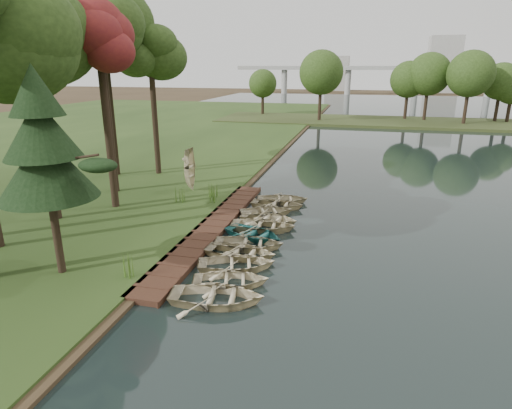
% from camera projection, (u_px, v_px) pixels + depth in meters
% --- Properties ---
extents(ground, '(300.00, 300.00, 0.00)m').
position_uv_depth(ground, '(240.00, 233.00, 22.94)').
color(ground, '#3D2F1D').
extents(boardwalk, '(1.60, 16.00, 0.30)m').
position_uv_depth(boardwalk, '(212.00, 228.00, 23.27)').
color(boardwalk, '#3C2217').
rests_on(boardwalk, ground).
extents(peninsula, '(50.00, 14.00, 0.45)m').
position_uv_depth(peninsula, '(378.00, 122.00, 67.13)').
color(peninsula, '#35401C').
rests_on(peninsula, ground).
extents(far_trees, '(45.60, 5.60, 8.80)m').
position_uv_depth(far_trees, '(359.00, 80.00, 65.99)').
color(far_trees, black).
rests_on(far_trees, peninsula).
extents(bridge, '(95.90, 4.00, 8.60)m').
position_uv_depth(bridge, '(390.00, 71.00, 128.57)').
color(bridge, '#A5A5A0').
rests_on(bridge, ground).
extents(building_a, '(10.00, 8.00, 18.00)m').
position_uv_depth(building_a, '(443.00, 65.00, 142.32)').
color(building_a, '#A5A5A0').
rests_on(building_a, ground).
extents(building_b, '(8.00, 8.00, 12.00)m').
position_uv_depth(building_b, '(337.00, 73.00, 155.99)').
color(building_b, '#A5A5A0').
rests_on(building_b, ground).
extents(rowboat_0, '(3.94, 3.08, 0.74)m').
position_uv_depth(rowboat_0, '(217.00, 294.00, 15.97)').
color(rowboat_0, beige).
rests_on(rowboat_0, water).
extents(rowboat_1, '(3.55, 2.94, 0.64)m').
position_uv_depth(rowboat_1, '(231.00, 278.00, 17.27)').
color(rowboat_1, beige).
rests_on(rowboat_1, water).
extents(rowboat_2, '(3.95, 3.31, 0.70)m').
position_uv_depth(rowboat_2, '(236.00, 262.00, 18.66)').
color(rowboat_2, beige).
rests_on(rowboat_2, water).
extents(rowboat_3, '(3.49, 2.59, 0.70)m').
position_uv_depth(rowboat_3, '(240.00, 250.00, 19.86)').
color(rowboat_3, beige).
rests_on(rowboat_3, water).
extents(rowboat_4, '(3.69, 2.87, 0.70)m').
position_uv_depth(rowboat_4, '(249.00, 242.00, 20.78)').
color(rowboat_4, beige).
rests_on(rowboat_4, water).
extents(rowboat_5, '(3.91, 3.40, 0.68)m').
position_uv_depth(rowboat_5, '(254.00, 232.00, 22.03)').
color(rowboat_5, teal).
rests_on(rowboat_5, water).
extents(rowboat_6, '(3.67, 2.75, 0.72)m').
position_uv_depth(rowboat_6, '(263.00, 224.00, 23.10)').
color(rowboat_6, beige).
rests_on(rowboat_6, water).
extents(rowboat_7, '(3.57, 2.76, 0.68)m').
position_uv_depth(rowboat_7, '(269.00, 217.00, 24.18)').
color(rowboat_7, beige).
rests_on(rowboat_7, water).
extents(rowboat_8, '(3.81, 3.35, 0.66)m').
position_uv_depth(rowboat_8, '(267.00, 210.00, 25.43)').
color(rowboat_8, beige).
rests_on(rowboat_8, water).
extents(rowboat_9, '(3.35, 2.43, 0.68)m').
position_uv_depth(rowboat_9, '(277.00, 203.00, 26.76)').
color(rowboat_9, beige).
rests_on(rowboat_9, water).
extents(rowboat_10, '(3.73, 3.01, 0.68)m').
position_uv_depth(rowboat_10, '(282.00, 198.00, 27.73)').
color(rowboat_10, beige).
rests_on(rowboat_10, water).
extents(stored_rowboat, '(3.13, 2.35, 0.62)m').
position_uv_depth(stored_rowboat, '(192.00, 186.00, 29.65)').
color(stored_rowboat, beige).
rests_on(stored_rowboat, bank).
extents(tree_2, '(3.48, 3.48, 11.06)m').
position_uv_depth(tree_2, '(99.00, 45.00, 23.52)').
color(tree_2, black).
rests_on(tree_2, bank).
extents(tree_3, '(5.60, 5.60, 11.93)m').
position_uv_depth(tree_3, '(31.00, 40.00, 21.42)').
color(tree_3, black).
rests_on(tree_3, bank).
extents(tree_4, '(4.77, 4.77, 12.61)m').
position_uv_depth(tree_4, '(99.00, 28.00, 26.44)').
color(tree_4, black).
rests_on(tree_4, bank).
extents(tree_5, '(6.08, 6.08, 13.81)m').
position_uv_depth(tree_5, '(102.00, 24.00, 30.76)').
color(tree_5, black).
rests_on(tree_5, bank).
extents(tree_6, '(4.35, 4.35, 11.22)m').
position_uv_depth(tree_6, '(150.00, 52.00, 31.72)').
color(tree_6, black).
rests_on(tree_6, bank).
extents(pine_tree, '(3.80, 3.80, 8.37)m').
position_uv_depth(pine_tree, '(43.00, 147.00, 16.37)').
color(pine_tree, black).
rests_on(pine_tree, bank).
extents(reeds_0, '(0.60, 0.60, 1.01)m').
position_uv_depth(reeds_0, '(127.00, 265.00, 17.49)').
color(reeds_0, '#3F661E').
rests_on(reeds_0, bank).
extents(reeds_1, '(0.60, 0.60, 1.08)m').
position_uv_depth(reeds_1, '(213.00, 194.00, 27.09)').
color(reeds_1, '#3F661E').
rests_on(reeds_1, bank).
extents(reeds_2, '(0.60, 0.60, 1.09)m').
position_uv_depth(reeds_2, '(180.00, 194.00, 27.06)').
color(reeds_2, '#3F661E').
rests_on(reeds_2, bank).
extents(reeds_3, '(0.60, 0.60, 1.04)m').
position_uv_depth(reeds_3, '(213.00, 189.00, 28.18)').
color(reeds_3, '#3F661E').
rests_on(reeds_3, bank).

